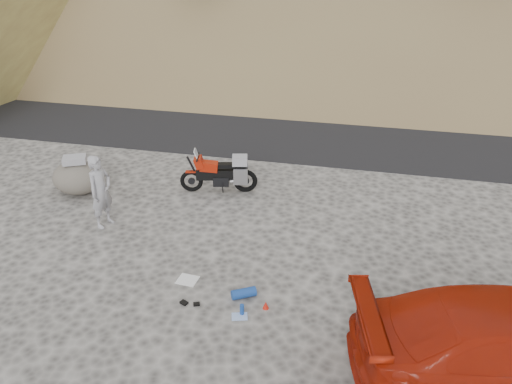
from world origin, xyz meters
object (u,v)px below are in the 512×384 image
man (106,224)px  boulder (78,177)px  motorcycle (222,174)px  red_car (510,381)px

man → boulder: boulder is taller
motorcycle → man: motorcycle is taller
motorcycle → boulder: (-3.93, -0.96, -0.08)m
boulder → red_car: bearing=-23.5°
man → red_car: 9.37m
motorcycle → man: 3.42m
red_car → boulder: (-10.42, 4.53, 0.48)m
man → boulder: (-1.57, 1.46, 0.48)m
motorcycle → red_car: size_ratio=0.41×
man → boulder: size_ratio=1.12×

